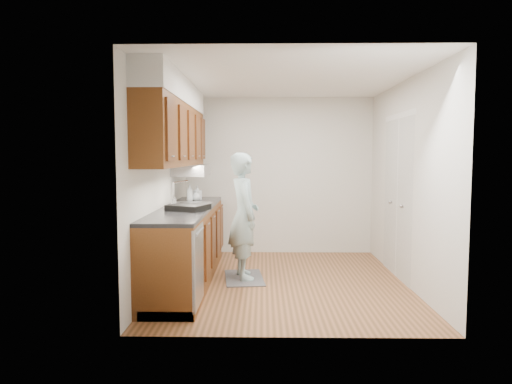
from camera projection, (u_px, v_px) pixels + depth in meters
The scene contains 14 objects.
floor at pixel (283, 282), 5.70m from camera, with size 3.50×3.50×0.00m, color #935B37.
ceiling at pixel (284, 79), 5.50m from camera, with size 3.50×3.50×0.00m, color white.
wall_left at pixel (162, 182), 5.63m from camera, with size 0.02×3.50×2.50m, color silver.
wall_right at pixel (406, 182), 5.58m from camera, with size 0.02×3.50×2.50m, color silver.
wall_back at pixel (279, 176), 7.35m from camera, with size 3.00×0.02×2.50m, color silver.
counter at pixel (187, 243), 5.68m from camera, with size 0.64×2.80×1.30m.
upper_cabinets at pixel (176, 125), 5.61m from camera, with size 0.47×2.80×1.21m.
closet_door at pixel (397, 198), 5.90m from camera, with size 0.02×1.22×2.05m, color white.
floor_mat at pixel (244, 278), 5.86m from camera, with size 0.47×0.81×0.02m, color slate.
person at pixel (244, 207), 5.79m from camera, with size 0.64×0.43×1.81m, color #9CBBBE.
soap_bottle_a at pixel (190, 193), 6.37m from camera, with size 0.09×0.09×0.24m, color silver.
soap_bottle_b at pixel (197, 193), 6.54m from camera, with size 0.09×0.09×0.21m, color silver.
soap_bottle_c at pixel (196, 195), 6.43m from camera, with size 0.12×0.12×0.16m, color silver.
dish_rack at pixel (188, 207), 5.32m from camera, with size 0.42×0.35×0.07m, color black.
Camera 1 is at (-0.25, -5.60, 1.58)m, focal length 32.00 mm.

